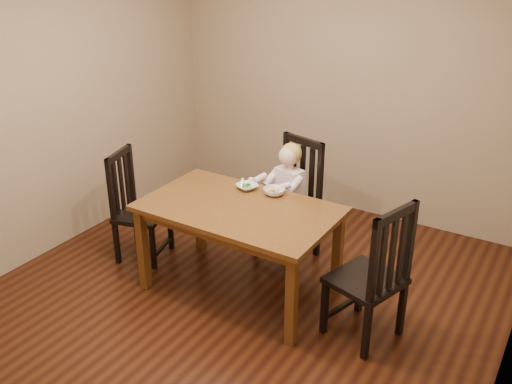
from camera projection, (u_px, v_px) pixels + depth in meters
The scene contains 9 objects.
room at pixel (245, 142), 4.26m from camera, with size 4.01×4.01×2.71m.
dining_table at pixel (239, 217), 4.59m from camera, with size 1.57×0.95×0.78m.
chair_child at pixel (291, 201), 5.22m from camera, with size 0.58×0.56×1.12m.
chair_left at pixel (137, 208), 5.20m from camera, with size 0.52×0.54×1.03m.
chair_right at pixel (373, 276), 4.08m from camera, with size 0.58×0.60×1.12m.
toddler at pixel (288, 189), 5.13m from camera, with size 0.33×0.41×0.57m, color white, non-canonical shape.
bowl_peas at pixel (247, 187), 4.86m from camera, with size 0.17×0.17×0.04m, color silver.
bowl_veg at pixel (274, 191), 4.75m from camera, with size 0.18×0.18×0.06m, color silver.
fork at pixel (242, 184), 4.86m from camera, with size 0.06×0.11×0.05m.
Camera 1 is at (2.17, -3.40, 2.77)m, focal length 40.00 mm.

